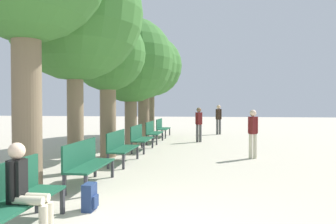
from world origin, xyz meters
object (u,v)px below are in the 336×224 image
object	(u,v)px
bench_row_0	(12,194)
bench_row_5	(162,127)
pedestrian_far	(199,122)
bench_row_4	(153,131)
tree_row_5	(152,66)
person_seated	(25,187)
tree_row_3	(131,61)
bench_row_1	(86,161)
pedestrian_near	(253,131)
bench_row_3	(140,137)
pedestrian_mid	(219,118)
bench_row_2	(120,145)
tree_row_4	(143,66)
backpack	(90,197)
tree_row_1	(75,13)
tree_row_2	(108,56)

from	to	relation	value
bench_row_0	bench_row_5	bearing A→B (deg)	90.00
pedestrian_far	bench_row_4	bearing A→B (deg)	-166.66
tree_row_5	person_seated	bearing A→B (deg)	-86.03
bench_row_4	tree_row_3	xyz separation A→B (m)	(-0.74, -1.03, 3.02)
tree_row_5	pedestrian_far	xyz separation A→B (m)	(2.79, -3.27, -2.97)
bench_row_5	bench_row_1	bearing A→B (deg)	-90.00
bench_row_1	tree_row_3	distance (m)	7.45
bench_row_5	tree_row_3	world-z (taller)	tree_row_3
bench_row_1	pedestrian_near	xyz separation A→B (m)	(3.95, 4.03, 0.36)
bench_row_4	pedestrian_far	size ratio (longest dim) A/B	1.10
tree_row_5	bench_row_3	bearing A→B (deg)	-83.33
pedestrian_mid	bench_row_2	bearing A→B (deg)	-107.44
bench_row_3	tree_row_4	size ratio (longest dim) A/B	0.32
bench_row_5	pedestrian_near	xyz separation A→B (m)	(3.95, -6.37, 0.36)
pedestrian_near	pedestrian_mid	distance (m)	8.20
bench_row_4	tree_row_3	distance (m)	3.28
bench_row_4	backpack	size ratio (longest dim) A/B	3.89
bench_row_4	person_seated	size ratio (longest dim) A/B	1.39
tree_row_1	tree_row_2	bearing A→B (deg)	90.00
bench_row_0	pedestrian_far	distance (m)	11.08
bench_row_2	bench_row_4	xyz separation A→B (m)	(0.00, 5.20, 0.00)
bench_row_0	pedestrian_near	size ratio (longest dim) A/B	1.11
tree_row_2	bench_row_2	bearing A→B (deg)	-56.89
pedestrian_near	backpack	bearing A→B (deg)	-120.24
pedestrian_mid	bench_row_4	bearing A→B (deg)	-124.52
person_seated	pedestrian_mid	size ratio (longest dim) A/B	0.74
tree_row_3	backpack	distance (m)	9.09
person_seated	pedestrian_far	size ratio (longest dim) A/B	0.79
bench_row_5	tree_row_2	xyz separation A→B (m)	(-0.74, -6.66, 2.79)
bench_row_4	tree_row_1	world-z (taller)	tree_row_1
tree_row_2	pedestrian_mid	distance (m)	9.53
bench_row_3	tree_row_1	world-z (taller)	tree_row_1
bench_row_4	backpack	xyz separation A→B (m)	(0.69, -9.37, -0.31)
tree_row_1	pedestrian_near	xyz separation A→B (m)	(4.69, 2.87, -3.11)
tree_row_5	pedestrian_near	size ratio (longest dim) A/B	3.60
tree_row_1	pedestrian_far	xyz separation A→B (m)	(2.79, 7.13, -3.10)
bench_row_1	tree_row_2	distance (m)	4.72
tree_row_1	pedestrian_near	bearing A→B (deg)	31.43
tree_row_3	pedestrian_mid	world-z (taller)	tree_row_3
person_seated	tree_row_5	bearing A→B (deg)	93.97
bench_row_4	bench_row_5	bearing A→B (deg)	90.00
tree_row_3	pedestrian_near	size ratio (longest dim) A/B	3.45
bench_row_4	bench_row_5	xyz separation A→B (m)	(0.00, 2.60, 0.00)
bench_row_0	tree_row_2	xyz separation A→B (m)	(-0.74, 6.34, 2.79)
bench_row_2	bench_row_5	world-z (taller)	same
tree_row_3	person_seated	size ratio (longest dim) A/B	4.33
tree_row_2	tree_row_3	size ratio (longest dim) A/B	0.87
bench_row_0	person_seated	size ratio (longest dim) A/B	1.39
bench_row_0	person_seated	world-z (taller)	person_seated
bench_row_4	pedestrian_mid	world-z (taller)	pedestrian_mid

